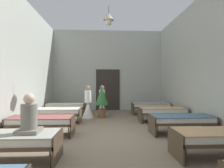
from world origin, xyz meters
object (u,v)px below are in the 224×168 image
(bed_right_row_3, at_px, (162,111))
(bed_right_row_1, at_px, (219,137))
(bed_right_row_4, at_px, (151,106))
(bed_left_row_4, at_px, (66,106))
(nurse_mid_aisle, at_px, (88,106))
(nurse_near_aisle, at_px, (102,104))
(bed_right_row_2, at_px, (181,120))
(potted_plant, at_px, (102,98))
(bed_left_row_2, at_px, (42,121))
(patient_seated_primary, at_px, (29,118))
(bed_left_row_3, at_px, (57,112))
(bed_left_row_1, at_px, (11,140))

(bed_right_row_3, bearing_deg, bed_right_row_1, -90.00)
(bed_right_row_1, bearing_deg, bed_right_row_4, 90.00)
(bed_left_row_4, relative_size, nurse_mid_aisle, 1.28)
(nurse_near_aisle, height_order, nurse_mid_aisle, same)
(bed_right_row_2, relative_size, potted_plant, 1.28)
(bed_left_row_2, relative_size, nurse_near_aisle, 1.28)
(bed_left_row_2, distance_m, nurse_near_aisle, 4.21)
(bed_right_row_2, xyz_separation_m, patient_seated_primary, (-3.94, -1.88, 0.43))
(bed_left_row_4, relative_size, bed_right_row_4, 1.00)
(bed_right_row_4, bearing_deg, bed_right_row_2, -90.00)
(bed_left_row_3, distance_m, patient_seated_primary, 3.82)
(bed_left_row_1, height_order, bed_right_row_1, same)
(bed_left_row_3, distance_m, bed_right_row_4, 4.69)
(bed_left_row_1, distance_m, bed_right_row_3, 5.73)
(bed_right_row_3, bearing_deg, patient_seated_primary, -136.18)
(bed_left_row_1, distance_m, nurse_near_aisle, 5.98)
(bed_right_row_4, xyz_separation_m, potted_plant, (-2.49, -0.84, 0.46))
(bed_left_row_3, relative_size, nurse_near_aisle, 1.28)
(bed_right_row_2, relative_size, patient_seated_primary, 2.38)
(bed_left_row_1, relative_size, bed_right_row_2, 1.00)
(bed_right_row_1, relative_size, nurse_near_aisle, 1.28)
(bed_right_row_3, relative_size, nurse_near_aisle, 1.28)
(bed_right_row_3, bearing_deg, bed_right_row_4, 90.00)
(bed_right_row_2, height_order, patient_seated_primary, patient_seated_primary)
(bed_left_row_4, bearing_deg, nurse_near_aisle, 0.07)
(bed_left_row_2, height_order, bed_right_row_2, same)
(bed_left_row_3, height_order, patient_seated_primary, patient_seated_primary)
(bed_left_row_2, height_order, bed_left_row_3, same)
(bed_left_row_4, bearing_deg, potted_plant, -24.99)
(bed_right_row_2, relative_size, bed_left_row_4, 1.00)
(bed_left_row_1, bearing_deg, bed_right_row_4, 53.02)
(bed_left_row_3, bearing_deg, potted_plant, 30.46)
(bed_left_row_4, height_order, patient_seated_primary, patient_seated_primary)
(bed_left_row_1, relative_size, bed_right_row_3, 1.00)
(bed_left_row_3, distance_m, bed_right_row_3, 4.29)
(nurse_mid_aisle, bearing_deg, bed_right_row_3, 152.65)
(bed_right_row_3, xyz_separation_m, nurse_mid_aisle, (-3.13, 1.00, 0.09))
(bed_left_row_3, relative_size, patient_seated_primary, 2.38)
(bed_left_row_2, xyz_separation_m, nurse_near_aisle, (1.81, 3.80, 0.09))
(bed_right_row_4, relative_size, patient_seated_primary, 2.38)
(bed_left_row_2, xyz_separation_m, bed_left_row_4, (0.00, 3.80, 0.00))
(bed_left_row_3, height_order, bed_left_row_4, same)
(bed_right_row_2, bearing_deg, potted_plant, 130.07)
(bed_left_row_4, height_order, potted_plant, potted_plant)
(nurse_near_aisle, bearing_deg, bed_right_row_4, -120.39)
(bed_right_row_3, bearing_deg, bed_left_row_4, 156.12)
(bed_right_row_4, height_order, nurse_mid_aisle, nurse_mid_aisle)
(nurse_mid_aisle, xyz_separation_m, patient_seated_primary, (-0.82, -4.79, 0.34))
(bed_right_row_4, distance_m, nurse_mid_aisle, 3.25)
(bed_left_row_4, relative_size, potted_plant, 1.28)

